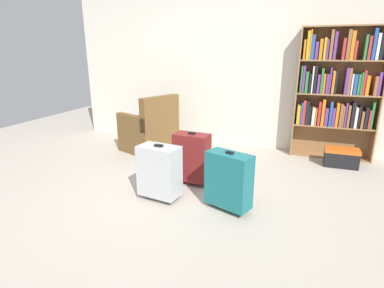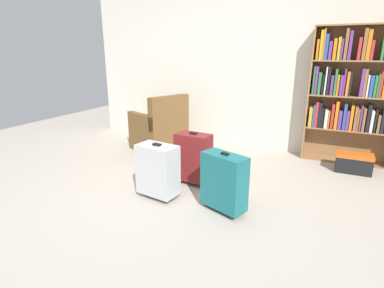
{
  "view_description": "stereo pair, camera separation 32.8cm",
  "coord_description": "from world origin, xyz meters",
  "px_view_note": "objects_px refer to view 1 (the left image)",
  "views": [
    {
      "loc": [
        1.22,
        -2.77,
        1.53
      ],
      "look_at": [
        0.14,
        0.27,
        0.55
      ],
      "focal_mm": 28.36,
      "sensor_mm": 36.0,
      "label": 1
    },
    {
      "loc": [
        1.52,
        -2.64,
        1.53
      ],
      "look_at": [
        0.14,
        0.27,
        0.55
      ],
      "focal_mm": 28.36,
      "sensor_mm": 36.0,
      "label": 2
    }
  ],
  "objects_px": {
    "mug": "(176,151)",
    "suitcase_dark_red": "(192,157)",
    "suitcase_silver": "(159,171)",
    "bookshelf": "(336,89)",
    "suitcase_teal": "(229,180)",
    "armchair": "(150,131)",
    "storage_box": "(341,157)"
  },
  "relations": [
    {
      "from": "suitcase_teal",
      "to": "bookshelf",
      "type": "bearing_deg",
      "value": 63.08
    },
    {
      "from": "armchair",
      "to": "suitcase_teal",
      "type": "height_order",
      "value": "armchair"
    },
    {
      "from": "storage_box",
      "to": "suitcase_silver",
      "type": "bearing_deg",
      "value": -138.63
    },
    {
      "from": "bookshelf",
      "to": "mug",
      "type": "xyz_separation_m",
      "value": [
        -2.22,
        -0.67,
        -0.98
      ]
    },
    {
      "from": "mug",
      "to": "suitcase_dark_red",
      "type": "xyz_separation_m",
      "value": [
        0.59,
        -0.94,
        0.28
      ]
    },
    {
      "from": "suitcase_silver",
      "to": "mug",
      "type": "bearing_deg",
      "value": 105.59
    },
    {
      "from": "armchair",
      "to": "mug",
      "type": "height_order",
      "value": "armchair"
    },
    {
      "from": "mug",
      "to": "suitcase_silver",
      "type": "height_order",
      "value": "suitcase_silver"
    },
    {
      "from": "suitcase_dark_red",
      "to": "suitcase_silver",
      "type": "height_order",
      "value": "suitcase_dark_red"
    },
    {
      "from": "bookshelf",
      "to": "mug",
      "type": "height_order",
      "value": "bookshelf"
    },
    {
      "from": "bookshelf",
      "to": "armchair",
      "type": "relative_size",
      "value": 2.05
    },
    {
      "from": "armchair",
      "to": "suitcase_dark_red",
      "type": "height_order",
      "value": "armchair"
    },
    {
      "from": "bookshelf",
      "to": "armchair",
      "type": "bearing_deg",
      "value": -166.92
    },
    {
      "from": "bookshelf",
      "to": "suitcase_dark_red",
      "type": "bearing_deg",
      "value": -135.23
    },
    {
      "from": "storage_box",
      "to": "suitcase_silver",
      "type": "relative_size",
      "value": 0.72
    },
    {
      "from": "suitcase_silver",
      "to": "bookshelf",
      "type": "bearing_deg",
      "value": 49.39
    },
    {
      "from": "suitcase_dark_red",
      "to": "suitcase_teal",
      "type": "height_order",
      "value": "suitcase_dark_red"
    },
    {
      "from": "mug",
      "to": "suitcase_dark_red",
      "type": "distance_m",
      "value": 1.15
    },
    {
      "from": "storage_box",
      "to": "suitcase_silver",
      "type": "height_order",
      "value": "suitcase_silver"
    },
    {
      "from": "bookshelf",
      "to": "suitcase_teal",
      "type": "bearing_deg",
      "value": -116.92
    },
    {
      "from": "storage_box",
      "to": "suitcase_teal",
      "type": "relative_size",
      "value": 0.72
    },
    {
      "from": "armchair",
      "to": "storage_box",
      "type": "bearing_deg",
      "value": 4.64
    },
    {
      "from": "suitcase_silver",
      "to": "suitcase_teal",
      "type": "height_order",
      "value": "suitcase_teal"
    },
    {
      "from": "suitcase_silver",
      "to": "armchair",
      "type": "bearing_deg",
      "value": 120.21
    },
    {
      "from": "storage_box",
      "to": "suitcase_teal",
      "type": "distance_m",
      "value": 2.1
    },
    {
      "from": "bookshelf",
      "to": "mug",
      "type": "distance_m",
      "value": 2.52
    },
    {
      "from": "armchair",
      "to": "suitcase_dark_red",
      "type": "bearing_deg",
      "value": -43.17
    },
    {
      "from": "mug",
      "to": "suitcase_dark_red",
      "type": "height_order",
      "value": "suitcase_dark_red"
    },
    {
      "from": "suitcase_dark_red",
      "to": "armchair",
      "type": "bearing_deg",
      "value": 136.83
    },
    {
      "from": "armchair",
      "to": "suitcase_teal",
      "type": "distance_m",
      "value": 2.19
    },
    {
      "from": "mug",
      "to": "storage_box",
      "type": "distance_m",
      "value": 2.38
    },
    {
      "from": "bookshelf",
      "to": "storage_box",
      "type": "bearing_deg",
      "value": -70.45
    }
  ]
}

